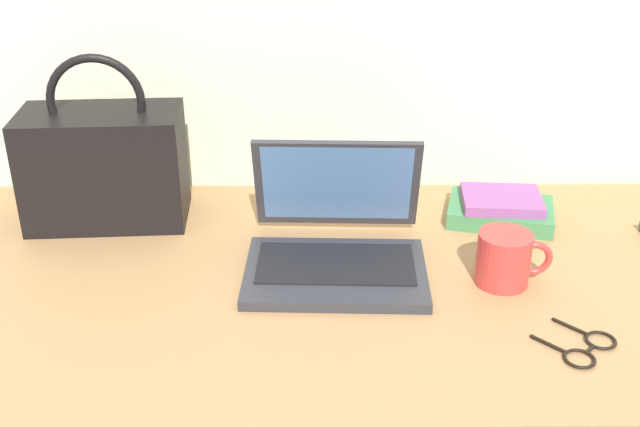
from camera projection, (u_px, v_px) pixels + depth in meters
name	position (u px, v px, depth m)	size (l,w,h in m)	color
desk	(305.00, 283.00, 1.35)	(1.60, 0.76, 0.03)	#A87A4C
laptop	(336.00, 241.00, 1.37)	(0.32, 0.30, 0.21)	#2D2D33
coffee_mug	(505.00, 258.00, 1.31)	(0.13, 0.09, 0.09)	red
eyeglasses	(588.00, 348.00, 1.15)	(0.14, 0.14, 0.01)	black
handbag	(104.00, 164.00, 1.49)	(0.31, 0.18, 0.33)	black
book_stack	(501.00, 209.00, 1.53)	(0.23, 0.18, 0.05)	#3F7F4C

